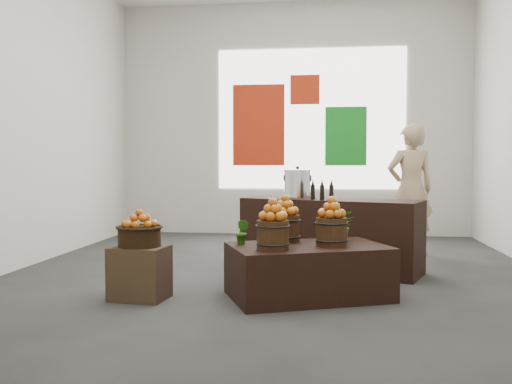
# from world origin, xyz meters

# --- Properties ---
(ground) EXTENTS (7.00, 7.00, 0.00)m
(ground) POSITION_xyz_m (0.00, 0.00, 0.00)
(ground) COLOR #343432
(ground) RESTS_ON ground
(back_wall) EXTENTS (6.00, 0.04, 4.00)m
(back_wall) POSITION_xyz_m (0.00, 3.50, 2.00)
(back_wall) COLOR beige
(back_wall) RESTS_ON ground
(back_opening) EXTENTS (3.20, 0.02, 2.40)m
(back_opening) POSITION_xyz_m (0.30, 3.48, 2.00)
(back_opening) COLOR white
(back_opening) RESTS_ON back_wall
(deco_red_left) EXTENTS (0.90, 0.04, 1.40)m
(deco_red_left) POSITION_xyz_m (-0.60, 3.47, 1.90)
(deco_red_left) COLOR #B5260D
(deco_red_left) RESTS_ON back_wall
(deco_green_right) EXTENTS (0.70, 0.04, 1.00)m
(deco_green_right) POSITION_xyz_m (0.90, 3.47, 1.70)
(deco_green_right) COLOR #13801D
(deco_green_right) RESTS_ON back_wall
(deco_red_upper) EXTENTS (0.50, 0.04, 0.50)m
(deco_red_upper) POSITION_xyz_m (0.20, 3.47, 2.50)
(deco_red_upper) COLOR #B5260D
(deco_red_upper) RESTS_ON back_wall
(crate) EXTENTS (0.53, 0.45, 0.49)m
(crate) POSITION_xyz_m (-1.12, -1.40, 0.24)
(crate) COLOR #483A22
(crate) RESTS_ON ground
(wicker_basket) EXTENTS (0.39, 0.39, 0.18)m
(wicker_basket) POSITION_xyz_m (-1.12, -1.40, 0.58)
(wicker_basket) COLOR black
(wicker_basket) RESTS_ON crate
(apples_in_basket) EXTENTS (0.30, 0.30, 0.16)m
(apples_in_basket) POSITION_xyz_m (-1.12, -1.40, 0.75)
(apples_in_basket) COLOR #980704
(apples_in_basket) RESTS_ON wicker_basket
(display_table) EXTENTS (1.64, 1.34, 0.49)m
(display_table) POSITION_xyz_m (0.41, -1.15, 0.24)
(display_table) COLOR black
(display_table) RESTS_ON ground
(apple_bucket_front_left) EXTENTS (0.28, 0.28, 0.26)m
(apple_bucket_front_left) POSITION_xyz_m (0.11, -1.48, 0.62)
(apple_bucket_front_left) COLOR #39240F
(apple_bucket_front_left) RESTS_ON display_table
(apples_in_bucket_front_left) EXTENTS (0.21, 0.21, 0.19)m
(apples_in_bucket_front_left) POSITION_xyz_m (0.11, -1.48, 0.84)
(apples_in_bucket_front_left) COLOR #980704
(apples_in_bucket_front_left) RESTS_ON apple_bucket_front_left
(apple_bucket_front_right) EXTENTS (0.28, 0.28, 0.26)m
(apple_bucket_front_right) POSITION_xyz_m (0.62, -1.18, 0.62)
(apple_bucket_front_right) COLOR #39240F
(apple_bucket_front_right) RESTS_ON display_table
(apples_in_bucket_front_right) EXTENTS (0.21, 0.21, 0.19)m
(apples_in_bucket_front_right) POSITION_xyz_m (0.62, -1.18, 0.84)
(apples_in_bucket_front_right) COLOR #980704
(apples_in_bucket_front_right) RESTS_ON apple_bucket_front_right
(apple_bucket_rear) EXTENTS (0.28, 0.28, 0.26)m
(apple_bucket_rear) POSITION_xyz_m (0.18, -0.96, 0.62)
(apple_bucket_rear) COLOR #39240F
(apple_bucket_rear) RESTS_ON display_table
(apples_in_bucket_rear) EXTENTS (0.21, 0.21, 0.19)m
(apples_in_bucket_rear) POSITION_xyz_m (0.18, -0.96, 0.84)
(apples_in_bucket_rear) COLOR #980704
(apples_in_bucket_rear) RESTS_ON apple_bucket_rear
(herb_garnish_right) EXTENTS (0.31, 0.28, 0.30)m
(herb_garnish_right) POSITION_xyz_m (0.72, -0.81, 0.64)
(herb_garnish_right) COLOR #246515
(herb_garnish_right) RESTS_ON display_table
(herb_garnish_left) EXTENTS (0.16, 0.15, 0.24)m
(herb_garnish_left) POSITION_xyz_m (-0.20, -1.17, 0.61)
(herb_garnish_left) COLOR #246515
(herb_garnish_left) RESTS_ON display_table
(counter) EXTENTS (2.14, 1.33, 0.83)m
(counter) POSITION_xyz_m (0.63, 0.19, 0.42)
(counter) COLOR black
(counter) RESTS_ON ground
(stock_pot_left) EXTENTS (0.32, 0.32, 0.32)m
(stock_pot_left) POSITION_xyz_m (0.24, 0.34, 0.99)
(stock_pot_left) COLOR silver
(stock_pot_left) RESTS_ON counter
(oil_cruets) EXTENTS (0.23, 0.13, 0.23)m
(oil_cruets) POSITION_xyz_m (0.55, 0.00, 0.95)
(oil_cruets) COLOR black
(oil_cruets) RESTS_ON counter
(shopper) EXTENTS (0.73, 0.57, 1.78)m
(shopper) POSITION_xyz_m (1.71, 1.49, 0.89)
(shopper) COLOR tan
(shopper) RESTS_ON ground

